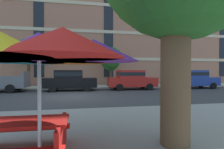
% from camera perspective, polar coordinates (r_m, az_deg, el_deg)
% --- Properties ---
extents(ground_plane, '(120.00, 120.00, 0.00)m').
position_cam_1_polar(ground_plane, '(12.12, -12.79, -6.95)').
color(ground_plane, '#38383A').
extents(sidewalk_far, '(56.00, 3.60, 0.12)m').
position_cam_1_polar(sidewalk_far, '(18.87, -11.94, -3.91)').
color(sidewalk_far, '#B2ADA3').
rests_on(sidewalk_far, ground).
extents(apartment_building, '(47.29, 12.08, 19.20)m').
position_cam_1_polar(apartment_building, '(28.13, -11.56, 17.36)').
color(apartment_building, '#A87056').
rests_on(apartment_building, ground).
extents(sedan_black, '(4.40, 1.98, 1.78)m').
position_cam_1_polar(sedan_black, '(15.73, -13.35, -1.65)').
color(sedan_black, black).
rests_on(sedan_black, ground).
extents(sedan_red, '(4.40, 1.98, 1.78)m').
position_cam_1_polar(sedan_red, '(16.40, 6.24, -1.52)').
color(sedan_red, '#B21E19').
rests_on(sedan_red, ground).
extents(sedan_blue, '(4.40, 1.98, 1.78)m').
position_cam_1_polar(sedan_blue, '(19.25, 24.88, -1.23)').
color(sedan_blue, navy).
rests_on(sedan_blue, ground).
extents(street_tree_left, '(2.55, 2.53, 4.97)m').
position_cam_1_polar(street_tree_left, '(20.00, -24.96, 7.09)').
color(street_tree_left, '#4C3823').
rests_on(street_tree_left, ground).
extents(street_tree_middle, '(2.31, 2.41, 4.29)m').
position_cam_1_polar(street_tree_middle, '(19.16, -0.42, 5.08)').
color(street_tree_middle, brown).
rests_on(street_tree_middle, ground).
extents(patio_umbrella, '(3.26, 3.02, 2.30)m').
position_cam_1_polar(patio_umbrella, '(3.08, -22.42, 7.66)').
color(patio_umbrella, silver).
rests_on(patio_umbrella, ground).
extents(picnic_table, '(1.82, 1.54, 0.77)m').
position_cam_1_polar(picnic_table, '(3.85, -28.14, -17.06)').
color(picnic_table, red).
rests_on(picnic_table, ground).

